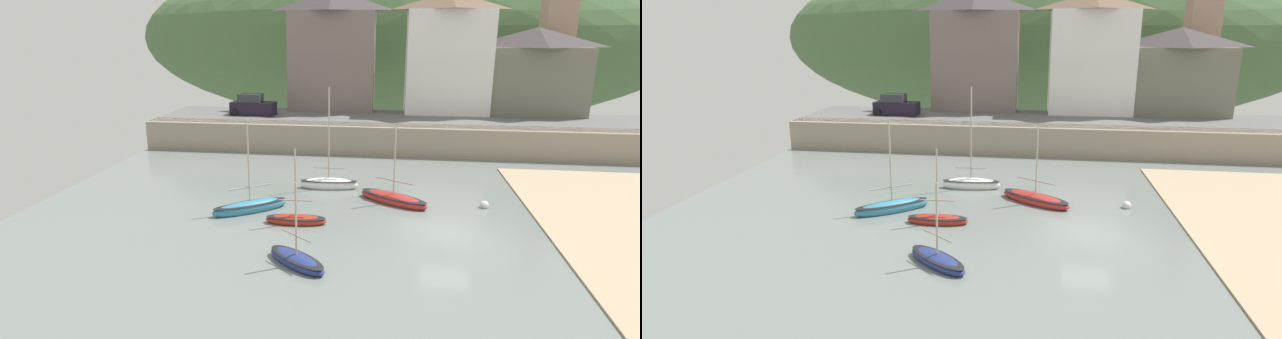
{
  "view_description": "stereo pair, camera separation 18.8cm",
  "coord_description": "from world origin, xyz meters",
  "views": [
    {
      "loc": [
        -3.18,
        -24.69,
        10.11
      ],
      "look_at": [
        -7.11,
        3.73,
        2.1
      ],
      "focal_mm": 28.3,
      "sensor_mm": 36.0,
      "label": 1
    },
    {
      "loc": [
        -2.99,
        -24.67,
        10.11
      ],
      "look_at": [
        -7.11,
        3.73,
        2.1
      ],
      "focal_mm": 28.3,
      "sensor_mm": 36.0,
      "label": 2
    }
  ],
  "objects": [
    {
      "name": "sailboat_white_hull",
      "position": [
        -7.95,
        0.32,
        0.23
      ],
      "size": [
        3.33,
        1.11,
        4.26
      ],
      "rotation": [
        0.0,
        0.0,
        0.03
      ],
      "color": "#A0291A",
      "rests_on": "ground"
    },
    {
      "name": "dinghy_open_wooden",
      "position": [
        -2.74,
        4.41,
        0.25
      ],
      "size": [
        4.6,
        3.62,
        4.85
      ],
      "rotation": [
        0.0,
        0.0,
        -0.57
      ],
      "color": "#A62925",
      "rests_on": "ground"
    },
    {
      "name": "waterfront_building_right",
      "position": [
        10.05,
        25.2,
        6.41
      ],
      "size": [
        9.15,
        5.53,
        7.89
      ],
      "color": "#6C6B5C",
      "rests_on": "ground"
    },
    {
      "name": "waterfront_building_left",
      "position": [
        -8.86,
        25.2,
        8.16
      ],
      "size": [
        8.47,
        4.76,
        11.36
      ],
      "color": "slate",
      "rests_on": "ground"
    },
    {
      "name": "sailboat_blue_trim",
      "position": [
        -6.95,
        6.74,
        0.32
      ],
      "size": [
        3.9,
        1.19,
        6.84
      ],
      "rotation": [
        0.0,
        0.0,
        0.06
      ],
      "color": "white",
      "rests_on": "ground"
    },
    {
      "name": "hillside_backdrop",
      "position": [
        -1.54,
        55.2,
        8.86
      ],
      "size": [
        80.0,
        44.0,
        25.32
      ],
      "color": "#48683E",
      "rests_on": "ground"
    },
    {
      "name": "mooring_buoy",
      "position": [
        2.56,
        4.27,
        0.15
      ],
      "size": [
        0.51,
        0.51,
        0.51
      ],
      "color": "silver",
      "rests_on": "ground"
    },
    {
      "name": "waterfront_building_centre",
      "position": [
        2.08,
        25.2,
        8.0
      ],
      "size": [
        7.92,
        6.14,
        11.08
      ],
      "color": "white",
      "rests_on": "ground"
    },
    {
      "name": "parked_car_near_slipway",
      "position": [
        -15.77,
        20.7,
        3.2
      ],
      "size": [
        4.21,
        1.97,
        1.95
      ],
      "rotation": [
        0.0,
        0.0,
        -0.07
      ],
      "color": "black",
      "rests_on": "ground"
    },
    {
      "name": "quay_seawall",
      "position": [
        0.0,
        17.5,
        1.36
      ],
      "size": [
        48.0,
        9.4,
        2.4
      ],
      "color": "gray",
      "rests_on": "ground"
    },
    {
      "name": "church_with_spire",
      "position": [
        12.86,
        29.2,
        10.52
      ],
      "size": [
        3.0,
        3.0,
        15.81
      ],
      "color": "tan",
      "rests_on": "ground"
    },
    {
      "name": "sailboat_tall_mast",
      "position": [
        -10.88,
        1.76,
        0.29
      ],
      "size": [
        4.24,
        3.49,
        5.57
      ],
      "rotation": [
        0.0,
        0.0,
        0.63
      ],
      "color": "teal",
      "rests_on": "ground"
    },
    {
      "name": "sailboat_nearest_shore",
      "position": [
        -7.01,
        -4.57,
        0.23
      ],
      "size": [
        3.37,
        3.07,
        3.98
      ],
      "rotation": [
        0.0,
        0.0,
        -0.69
      ],
      "color": "navy",
      "rests_on": "ground"
    }
  ]
}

